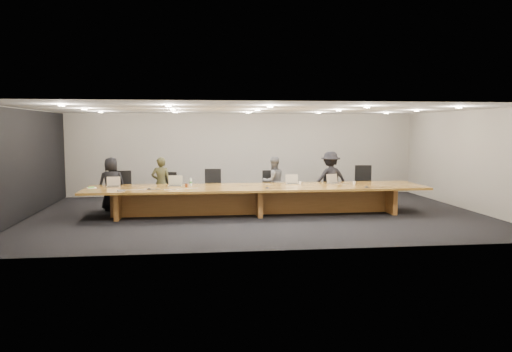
{
  "coord_description": "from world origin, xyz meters",
  "views": [
    {
      "loc": [
        -1.66,
        -13.1,
        2.3
      ],
      "look_at": [
        0.0,
        0.3,
        1.0
      ],
      "focal_mm": 35.0,
      "sensor_mm": 36.0,
      "label": 1
    }
  ],
  "objects_px": {
    "mic_left": "(149,189)",
    "chair_mid_left": "(213,188)",
    "conference_table": "(257,195)",
    "laptop_b": "(175,181)",
    "chair_right": "(332,188)",
    "person_b": "(161,183)",
    "chair_mid_right": "(270,188)",
    "person_d": "(330,179)",
    "water_bottle": "(191,182)",
    "av_box": "(121,191)",
    "chair_far_right": "(365,185)",
    "laptop_a": "(113,182)",
    "paper_cup_near": "(300,183)",
    "person_a": "(112,184)",
    "laptop_d": "(292,179)",
    "amber_mug": "(186,185)",
    "mic_center": "(267,188)",
    "chair_left": "(167,190)",
    "person_c": "(273,182)",
    "mic_right": "(367,187)",
    "chair_far_left": "(123,190)",
    "laptop_e": "(335,179)",
    "paper_cup_far": "(354,183)"
  },
  "relations": [
    {
      "from": "mic_right",
      "to": "mic_center",
      "type": "bearing_deg",
      "value": 176.46
    },
    {
      "from": "person_b",
      "to": "water_bottle",
      "type": "height_order",
      "value": "person_b"
    },
    {
      "from": "conference_table",
      "to": "chair_mid_left",
      "type": "relative_size",
      "value": 7.93
    },
    {
      "from": "person_a",
      "to": "laptop_e",
      "type": "height_order",
      "value": "person_a"
    },
    {
      "from": "laptop_d",
      "to": "person_b",
      "type": "bearing_deg",
      "value": 170.1
    },
    {
      "from": "conference_table",
      "to": "water_bottle",
      "type": "bearing_deg",
      "value": 170.26
    },
    {
      "from": "chair_far_left",
      "to": "paper_cup_far",
      "type": "distance_m",
      "value": 6.47
    },
    {
      "from": "chair_far_right",
      "to": "amber_mug",
      "type": "bearing_deg",
      "value": -160.38
    },
    {
      "from": "chair_mid_left",
      "to": "chair_left",
      "type": "bearing_deg",
      "value": -177.37
    },
    {
      "from": "water_bottle",
      "to": "av_box",
      "type": "relative_size",
      "value": 1.18
    },
    {
      "from": "laptop_a",
      "to": "mic_left",
      "type": "distance_m",
      "value": 1.2
    },
    {
      "from": "mic_left",
      "to": "chair_left",
      "type": "bearing_deg",
      "value": 77.99
    },
    {
      "from": "person_c",
      "to": "mic_center",
      "type": "relative_size",
      "value": 11.38
    },
    {
      "from": "person_d",
      "to": "mic_left",
      "type": "height_order",
      "value": "person_d"
    },
    {
      "from": "chair_far_left",
      "to": "amber_mug",
      "type": "xyz_separation_m",
      "value": [
        1.79,
        -1.14,
        0.24
      ]
    },
    {
      "from": "water_bottle",
      "to": "mic_right",
      "type": "height_order",
      "value": "water_bottle"
    },
    {
      "from": "paper_cup_far",
      "to": "av_box",
      "type": "xyz_separation_m",
      "value": [
        -6.18,
        -0.66,
        -0.03
      ]
    },
    {
      "from": "person_a",
      "to": "person_b",
      "type": "xyz_separation_m",
      "value": [
        1.36,
        0.02,
        -0.0
      ]
    },
    {
      "from": "person_c",
      "to": "amber_mug",
      "type": "bearing_deg",
      "value": 7.69
    },
    {
      "from": "person_a",
      "to": "laptop_d",
      "type": "bearing_deg",
      "value": 154.5
    },
    {
      "from": "laptop_a",
      "to": "laptop_d",
      "type": "xyz_separation_m",
      "value": [
        4.84,
        0.07,
        -0.0
      ]
    },
    {
      "from": "person_c",
      "to": "conference_table",
      "type": "bearing_deg",
      "value": 45.55
    },
    {
      "from": "paper_cup_near",
      "to": "chair_right",
      "type": "bearing_deg",
      "value": 38.27
    },
    {
      "from": "chair_right",
      "to": "person_b",
      "type": "xyz_separation_m",
      "value": [
        -4.98,
        -0.06,
        0.22
      ]
    },
    {
      "from": "laptop_d",
      "to": "laptop_e",
      "type": "xyz_separation_m",
      "value": [
        1.19,
        -0.04,
        0.0
      ]
    },
    {
      "from": "paper_cup_near",
      "to": "mic_left",
      "type": "xyz_separation_m",
      "value": [
        -4.03,
        -0.6,
        -0.03
      ]
    },
    {
      "from": "chair_far_right",
      "to": "conference_table",
      "type": "bearing_deg",
      "value": -152.68
    },
    {
      "from": "water_bottle",
      "to": "av_box",
      "type": "height_order",
      "value": "water_bottle"
    },
    {
      "from": "chair_mid_left",
      "to": "water_bottle",
      "type": "relative_size",
      "value": 5.54
    },
    {
      "from": "chair_mid_right",
      "to": "laptop_b",
      "type": "bearing_deg",
      "value": -154.2
    },
    {
      "from": "laptop_e",
      "to": "amber_mug",
      "type": "relative_size",
      "value": 3.64
    },
    {
      "from": "mic_left",
      "to": "chair_mid_left",
      "type": "bearing_deg",
      "value": 44.03
    },
    {
      "from": "chair_mid_left",
      "to": "laptop_a",
      "type": "relative_size",
      "value": 3.26
    },
    {
      "from": "chair_mid_left",
      "to": "person_d",
      "type": "distance_m",
      "value": 3.49
    },
    {
      "from": "chair_right",
      "to": "person_a",
      "type": "bearing_deg",
      "value": -171.92
    },
    {
      "from": "amber_mug",
      "to": "paper_cup_near",
      "type": "xyz_separation_m",
      "value": [
        3.1,
        0.24,
        -0.01
      ]
    },
    {
      "from": "person_d",
      "to": "amber_mug",
      "type": "relative_size",
      "value": 16.65
    },
    {
      "from": "person_c",
      "to": "laptop_d",
      "type": "bearing_deg",
      "value": 100.06
    },
    {
      "from": "chair_left",
      "to": "laptop_b",
      "type": "relative_size",
      "value": 2.83
    },
    {
      "from": "person_b",
      "to": "conference_table",
      "type": "bearing_deg",
      "value": 155.98
    },
    {
      "from": "laptop_a",
      "to": "paper_cup_near",
      "type": "distance_m",
      "value": 5.03
    },
    {
      "from": "paper_cup_near",
      "to": "person_a",
      "type": "bearing_deg",
      "value": 170.89
    },
    {
      "from": "amber_mug",
      "to": "mic_center",
      "type": "bearing_deg",
      "value": -13.64
    },
    {
      "from": "chair_far_left",
      "to": "person_b",
      "type": "bearing_deg",
      "value": -7.73
    },
    {
      "from": "chair_mid_left",
      "to": "amber_mug",
      "type": "bearing_deg",
      "value": -116.72
    },
    {
      "from": "chair_mid_right",
      "to": "water_bottle",
      "type": "height_order",
      "value": "chair_mid_right"
    },
    {
      "from": "laptop_a",
      "to": "water_bottle",
      "type": "height_order",
      "value": "laptop_a"
    },
    {
      "from": "conference_table",
      "to": "laptop_b",
      "type": "distance_m",
      "value": 2.24
    },
    {
      "from": "person_c",
      "to": "person_d",
      "type": "relative_size",
      "value": 0.91
    },
    {
      "from": "chair_right",
      "to": "person_b",
      "type": "height_order",
      "value": "person_b"
    }
  ]
}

